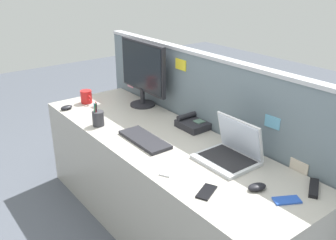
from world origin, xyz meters
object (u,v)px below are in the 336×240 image
Objects in this scene: laptop at (231,151)px; cell_phone_white_slab at (170,169)px; desktop_monitor at (143,70)px; tv_remote at (314,188)px; cell_phone_blue_case at (287,200)px; pen_cup at (98,118)px; coffee_mug at (86,97)px; computer_mouse_left_hand at (257,187)px; computer_mouse_right_hand at (66,108)px; desk_phone at (193,123)px; keyboard_main at (145,140)px; cell_phone_black_slab at (206,192)px.

cell_phone_white_slab is (-0.12, -0.36, -0.05)m from laptop.
desktop_monitor is 3.27× the size of tv_remote.
cell_phone_blue_case is 0.77× the size of tv_remote.
pen_cup is 1.37× the size of cell_phone_blue_case.
coffee_mug reaches higher than cell_phone_white_slab.
computer_mouse_left_hand is at bearing 3.66° from coffee_mug.
desk_phone is at bearing 23.61° from computer_mouse_right_hand.
coffee_mug reaches higher than computer_mouse_right_hand.
desktop_monitor reaches higher than tv_remote.
cell_phone_blue_case is (1.82, 0.34, -0.01)m from computer_mouse_right_hand.
desktop_monitor reaches higher than keyboard_main.
tv_remote is at bearing 12.09° from laptop.
coffee_mug is at bearing -170.53° from laptop.
keyboard_main is at bearing 15.85° from pen_cup.
cell_phone_blue_case is (1.54, -0.20, -0.29)m from desktop_monitor.
desk_phone is 1.52× the size of cell_phone_black_slab.
keyboard_main is 0.69m from cell_phone_black_slab.
desktop_monitor is at bearing -158.50° from cell_phone_blue_case.
cell_phone_blue_case is at bearing 1.27° from computer_mouse_right_hand.
laptop is at bearing 22.30° from pen_cup.
computer_mouse_left_hand is 0.59× the size of tv_remote.
cell_phone_blue_case is at bearing 16.51° from cell_phone_black_slab.
computer_mouse_left_hand is 0.29m from tv_remote.
cell_phone_blue_case is at bearing -7.26° from desktop_monitor.
coffee_mug reaches higher than tv_remote.
keyboard_main reaches higher than cell_phone_black_slab.
cell_phone_white_slab is 1.29m from coffee_mug.
computer_mouse_left_hand is at bearing -137.57° from cell_phone_blue_case.
computer_mouse_left_hand is 0.56× the size of pen_cup.
pen_cup is at bearing -163.46° from keyboard_main.
desktop_monitor is 0.67m from computer_mouse_right_hand.
cell_phone_white_slab is at bearing 1.48° from pen_cup.
laptop is 0.51m from desk_phone.
keyboard_main is 0.83m from computer_mouse_left_hand.
tv_remote reaches higher than cell_phone_blue_case.
tv_remote reaches higher than cell_phone_white_slab.
computer_mouse_right_hand is (-0.28, -0.54, -0.28)m from desktop_monitor.
computer_mouse_right_hand is 0.56× the size of pen_cup.
coffee_mug is at bearing -133.89° from desktop_monitor.
tv_remote reaches higher than cell_phone_black_slab.
coffee_mug is (-0.33, -0.34, -0.24)m from desktop_monitor.
tv_remote is at bearing 6.76° from computer_mouse_right_hand.
keyboard_main is at bearing 147.35° from cell_phone_black_slab.
desk_phone is 1.36× the size of cell_phone_white_slab.
laptop is 1.55× the size of desk_phone.
keyboard_main is (-0.51, -0.26, -0.05)m from laptop.
desktop_monitor is 0.53m from coffee_mug.
desk_phone is 1.04m from computer_mouse_right_hand.
laptop is 1.82× the size of pen_cup.
tv_remote is at bearing 18.95° from pen_cup.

